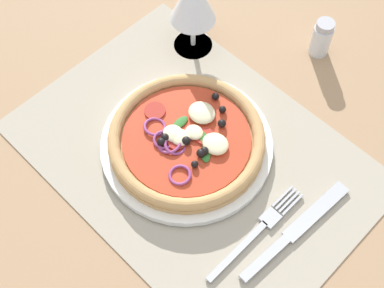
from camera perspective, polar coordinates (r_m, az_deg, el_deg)
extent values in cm
cube|color=#9E7A56|center=(81.13, 0.24, -1.56)|extent=(190.00, 140.00, 2.40)
cube|color=#A39984|center=(79.91, 0.24, -1.07)|extent=(50.34, 35.62, 0.40)
cylinder|color=silver|center=(79.93, -0.37, 0.06)|extent=(25.13, 25.13, 1.16)
cylinder|color=tan|center=(79.00, -0.37, 0.46)|extent=(22.64, 22.64, 1.00)
torus|color=tan|center=(78.27, -0.38, 0.79)|extent=(22.63, 22.63, 1.80)
cylinder|color=#B7381E|center=(78.45, -0.38, 0.71)|extent=(18.57, 18.57, 0.30)
ellipsoid|color=beige|center=(79.81, 1.03, 3.27)|extent=(4.16, 3.74, 1.25)
ellipsoid|color=beige|center=(77.76, -1.24, 0.71)|extent=(3.01, 2.71, 0.90)
ellipsoid|color=beige|center=(78.23, 0.22, 1.23)|extent=(2.71, 2.44, 0.81)
ellipsoid|color=beige|center=(77.09, 2.46, 0.01)|extent=(3.89, 3.50, 1.17)
ellipsoid|color=beige|center=(78.11, -1.96, 1.11)|extent=(3.10, 2.79, 0.93)
sphere|color=black|center=(76.21, 0.93, -0.97)|extent=(1.26, 1.26, 1.26)
sphere|color=black|center=(77.21, -0.60, 0.34)|extent=(1.30, 1.30, 1.30)
sphere|color=black|center=(77.64, -2.83, 0.68)|extent=(1.20, 1.20, 1.20)
sphere|color=black|center=(77.28, -3.23, 0.22)|extent=(1.21, 1.21, 1.21)
sphere|color=black|center=(76.53, 1.49, -0.57)|extent=(1.27, 1.27, 1.27)
sphere|color=black|center=(75.47, 0.29, -2.13)|extent=(1.05, 1.05, 1.05)
sphere|color=black|center=(80.34, 3.19, 3.61)|extent=(1.09, 1.09, 1.09)
sphere|color=black|center=(78.90, 3.13, 2.15)|extent=(1.24, 1.24, 1.24)
sphere|color=black|center=(81.61, 2.45, 4.97)|extent=(1.13, 1.13, 1.13)
torus|color=#8E3D75|center=(75.01, -1.27, -3.24)|extent=(3.23, 3.23, 0.86)
torus|color=#8E3D75|center=(77.33, -1.78, -0.12)|extent=(3.38, 3.29, 1.52)
torus|color=#8E3D75|center=(77.53, -2.38, 0.09)|extent=(3.68, 3.64, 1.32)
torus|color=#8E3D75|center=(77.85, -2.98, 0.43)|extent=(3.17, 3.13, 0.98)
torus|color=#8E3D75|center=(79.10, -3.90, 1.80)|extent=(3.36, 3.36, 0.99)
cylinder|color=#A3281E|center=(80.65, -4.02, 3.35)|extent=(3.13, 3.13, 0.30)
cylinder|color=#A3281E|center=(77.70, -1.59, 0.20)|extent=(2.62, 2.62, 0.30)
cylinder|color=#A3281E|center=(78.17, 1.37, 0.77)|extent=(2.90, 2.90, 0.30)
ellipsoid|color=#2D6B28|center=(78.15, 0.99, 0.84)|extent=(3.11, 2.72, 0.30)
ellipsoid|color=#2D6B28|center=(78.13, 2.12, 0.76)|extent=(3.07, 2.81, 0.30)
ellipsoid|color=#2D6B28|center=(76.80, 1.59, -0.87)|extent=(3.00, 2.93, 0.30)
ellipsoid|color=#2D6B28|center=(79.39, -1.22, 2.25)|extent=(1.47, 2.83, 0.30)
cube|color=#B2B5BA|center=(73.53, 4.74, -11.04)|extent=(0.94, 11.16, 0.44)
cube|color=#B2B5BA|center=(75.83, 8.25, -7.51)|extent=(2.21, 2.53, 0.44)
cube|color=#B2B5BA|center=(77.03, 10.41, -6.24)|extent=(0.33, 4.32, 0.44)
cube|color=#B2B5BA|center=(77.13, 10.07, -5.96)|extent=(0.33, 4.32, 0.44)
cube|color=#B2B5BA|center=(77.23, 9.73, -5.68)|extent=(0.33, 4.32, 0.44)
cube|color=#B2B5BA|center=(77.34, 9.39, -5.41)|extent=(0.33, 4.32, 0.44)
cube|color=#B2B5BA|center=(73.49, 7.61, -11.71)|extent=(1.82, 8.46, 0.62)
cube|color=#B2B5BA|center=(77.26, 12.80, -6.87)|extent=(2.71, 11.70, 0.44)
cylinder|color=silver|center=(92.08, 0.11, 10.32)|extent=(6.40, 6.40, 0.40)
cylinder|color=silver|center=(89.69, 0.11, 11.66)|extent=(0.80, 0.80, 6.00)
cylinder|color=silver|center=(91.67, 13.28, 10.48)|extent=(3.20, 3.20, 5.50)
cylinder|color=#ADADB2|center=(89.25, 13.71, 11.89)|extent=(2.88, 2.88, 1.20)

